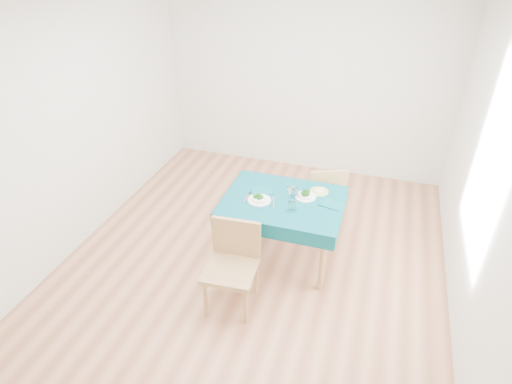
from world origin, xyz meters
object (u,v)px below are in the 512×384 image
(chair_near, at_px, (230,257))
(chair_far, at_px, (323,187))
(bowl_near, at_px, (259,198))
(bowl_far, at_px, (306,194))
(table, at_px, (282,229))
(side_plate, at_px, (319,191))

(chair_near, relative_size, chair_far, 1.10)
(chair_far, relative_size, bowl_near, 4.42)
(chair_far, height_order, bowl_far, chair_far)
(chair_near, height_order, bowl_far, chair_near)
(chair_far, bearing_deg, bowl_far, 58.51)
(table, xyz_separation_m, bowl_far, (0.21, 0.12, 0.41))
(chair_near, xyz_separation_m, bowl_near, (0.05, 0.72, 0.21))
(chair_near, xyz_separation_m, bowl_far, (0.49, 0.93, 0.21))
(table, height_order, side_plate, side_plate)
(chair_far, xyz_separation_m, bowl_near, (-0.52, -0.84, 0.27))
(side_plate, bearing_deg, chair_near, -119.28)
(bowl_near, bearing_deg, chair_near, -94.17)
(chair_near, bearing_deg, side_plate, 56.91)
(bowl_near, height_order, bowl_far, bowl_near)
(table, xyz_separation_m, bowl_near, (-0.23, -0.09, 0.42))
(table, bearing_deg, bowl_far, 29.52)
(table, height_order, bowl_far, bowl_far)
(table, bearing_deg, chair_far, 68.42)
(bowl_far, bearing_deg, chair_near, -117.59)
(chair_far, distance_m, bowl_far, 0.69)
(bowl_near, bearing_deg, bowl_far, 25.75)
(side_plate, bearing_deg, chair_far, 92.83)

